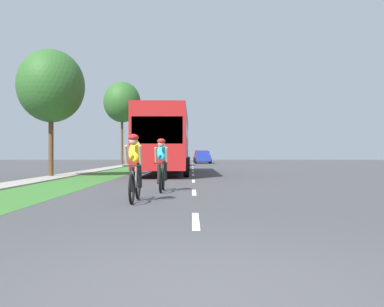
{
  "coord_description": "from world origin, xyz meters",
  "views": [
    {
      "loc": [
        -0.06,
        -3.26,
        1.12
      ],
      "look_at": [
        -0.03,
        15.24,
        1.15
      ],
      "focal_mm": 38.53,
      "sensor_mm": 36.0,
      "label": 1
    }
  ],
  "objects_px": {
    "cyclist_lead": "(134,167)",
    "street_tree_near": "(50,86)",
    "street_tree_far": "(121,102)",
    "bus_red": "(165,139)",
    "pickup_maroon": "(200,156)",
    "sedan_blue": "(202,157)",
    "cyclist_trailing": "(161,164)",
    "suv_black": "(176,156)"
  },
  "relations": [
    {
      "from": "sedan_blue",
      "to": "cyclist_lead",
      "type": "bearing_deg",
      "value": -93.76
    },
    {
      "from": "sedan_blue",
      "to": "street_tree_near",
      "type": "bearing_deg",
      "value": -105.49
    },
    {
      "from": "suv_black",
      "to": "street_tree_near",
      "type": "xyz_separation_m",
      "value": [
        -5.46,
        -20.71,
        3.53
      ]
    },
    {
      "from": "pickup_maroon",
      "to": "street_tree_near",
      "type": "distance_m",
      "value": 39.25
    },
    {
      "from": "pickup_maroon",
      "to": "street_tree_near",
      "type": "bearing_deg",
      "value": -102.23
    },
    {
      "from": "cyclist_lead",
      "to": "street_tree_near",
      "type": "bearing_deg",
      "value": 117.81
    },
    {
      "from": "cyclist_lead",
      "to": "street_tree_near",
      "type": "relative_size",
      "value": 0.27
    },
    {
      "from": "cyclist_lead",
      "to": "bus_red",
      "type": "height_order",
      "value": "bus_red"
    },
    {
      "from": "cyclist_trailing",
      "to": "suv_black",
      "type": "height_order",
      "value": "suv_black"
    },
    {
      "from": "street_tree_far",
      "to": "cyclist_trailing",
      "type": "bearing_deg",
      "value": -78.15
    },
    {
      "from": "suv_black",
      "to": "street_tree_near",
      "type": "height_order",
      "value": "street_tree_near"
    },
    {
      "from": "bus_red",
      "to": "street_tree_far",
      "type": "xyz_separation_m",
      "value": [
        -5.66,
        18.47,
        4.48
      ]
    },
    {
      "from": "sedan_blue",
      "to": "pickup_maroon",
      "type": "bearing_deg",
      "value": 90.04
    },
    {
      "from": "cyclist_trailing",
      "to": "street_tree_far",
      "type": "relative_size",
      "value": 0.2
    },
    {
      "from": "cyclist_trailing",
      "to": "pickup_maroon",
      "type": "xyz_separation_m",
      "value": [
        2.22,
        46.17,
        0.02
      ]
    },
    {
      "from": "cyclist_trailing",
      "to": "bus_red",
      "type": "bearing_deg",
      "value": 93.13
    },
    {
      "from": "street_tree_far",
      "to": "bus_red",
      "type": "bearing_deg",
      "value": -72.97
    },
    {
      "from": "bus_red",
      "to": "pickup_maroon",
      "type": "height_order",
      "value": "bus_red"
    },
    {
      "from": "bus_red",
      "to": "sedan_blue",
      "type": "height_order",
      "value": "bus_red"
    },
    {
      "from": "cyclist_lead",
      "to": "cyclist_trailing",
      "type": "distance_m",
      "value": 2.72
    },
    {
      "from": "bus_red",
      "to": "street_tree_far",
      "type": "height_order",
      "value": "street_tree_far"
    },
    {
      "from": "cyclist_lead",
      "to": "street_tree_near",
      "type": "xyz_separation_m",
      "value": [
        -5.62,
        10.66,
        3.66
      ]
    },
    {
      "from": "cyclist_lead",
      "to": "cyclist_trailing",
      "type": "bearing_deg",
      "value": 80.76
    },
    {
      "from": "cyclist_trailing",
      "to": "pickup_maroon",
      "type": "bearing_deg",
      "value": 87.24
    },
    {
      "from": "sedan_blue",
      "to": "bus_red",
      "type": "bearing_deg",
      "value": -96.17
    },
    {
      "from": "pickup_maroon",
      "to": "street_tree_far",
      "type": "distance_m",
      "value": 19.17
    },
    {
      "from": "sedan_blue",
      "to": "pickup_maroon",
      "type": "distance_m",
      "value": 8.3
    },
    {
      "from": "cyclist_trailing",
      "to": "pickup_maroon",
      "type": "relative_size",
      "value": 0.34
    },
    {
      "from": "suv_black",
      "to": "street_tree_far",
      "type": "bearing_deg",
      "value": 167.65
    },
    {
      "from": "street_tree_far",
      "to": "sedan_blue",
      "type": "bearing_deg",
      "value": 42.99
    },
    {
      "from": "bus_red",
      "to": "pickup_maroon",
      "type": "xyz_separation_m",
      "value": [
        2.85,
        34.7,
        -1.15
      ]
    },
    {
      "from": "bus_red",
      "to": "street_tree_far",
      "type": "distance_m",
      "value": 19.83
    },
    {
      "from": "pickup_maroon",
      "to": "cyclist_lead",
      "type": "bearing_deg",
      "value": -93.12
    },
    {
      "from": "cyclist_lead",
      "to": "street_tree_near",
      "type": "height_order",
      "value": "street_tree_near"
    },
    {
      "from": "cyclist_lead",
      "to": "sedan_blue",
      "type": "height_order",
      "value": "cyclist_lead"
    },
    {
      "from": "pickup_maroon",
      "to": "street_tree_far",
      "type": "xyz_separation_m",
      "value": [
        -8.51,
        -16.23,
        5.63
      ]
    },
    {
      "from": "cyclist_lead",
      "to": "street_tree_near",
      "type": "distance_m",
      "value": 12.59
    },
    {
      "from": "suv_black",
      "to": "pickup_maroon",
      "type": "distance_m",
      "value": 17.71
    },
    {
      "from": "pickup_maroon",
      "to": "sedan_blue",
      "type": "bearing_deg",
      "value": -89.96
    },
    {
      "from": "cyclist_lead",
      "to": "bus_red",
      "type": "relative_size",
      "value": 0.15
    },
    {
      "from": "cyclist_lead",
      "to": "sedan_blue",
      "type": "bearing_deg",
      "value": 86.24
    },
    {
      "from": "cyclist_trailing",
      "to": "bus_red",
      "type": "relative_size",
      "value": 0.15
    }
  ]
}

